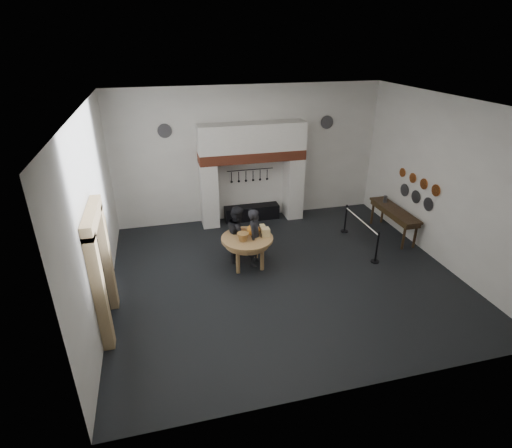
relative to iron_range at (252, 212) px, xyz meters
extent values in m
cube|color=black|center=(0.00, -3.72, -0.25)|extent=(9.00, 8.00, 0.02)
cube|color=silver|center=(0.00, -3.72, 4.25)|extent=(9.00, 8.00, 0.02)
cube|color=white|center=(0.00, 0.28, 2.00)|extent=(9.00, 0.02, 4.50)
cube|color=white|center=(0.00, -7.72, 2.00)|extent=(9.00, 0.02, 4.50)
cube|color=white|center=(-4.50, -3.72, 2.00)|extent=(0.02, 8.00, 4.50)
cube|color=white|center=(4.50, -3.72, 2.00)|extent=(0.02, 8.00, 4.50)
cube|color=silver|center=(-1.48, -0.07, 0.82)|extent=(0.55, 0.70, 2.15)
cube|color=silver|center=(1.48, -0.07, 0.82)|extent=(0.55, 0.70, 2.15)
cube|color=#9E442B|center=(0.00, -0.07, 2.06)|extent=(3.50, 0.72, 0.32)
cube|color=silver|center=(0.00, -0.07, 2.67)|extent=(3.50, 0.70, 0.90)
cube|color=black|center=(0.00, 0.00, 0.00)|extent=(1.90, 0.45, 0.50)
cylinder|color=black|center=(0.00, 0.20, 1.50)|extent=(1.60, 0.02, 0.02)
cube|color=black|center=(-4.47, -4.72, 1.00)|extent=(0.04, 1.10, 2.50)
cube|color=tan|center=(-4.38, -5.42, 1.05)|extent=(0.22, 0.30, 2.60)
cube|color=tan|center=(-4.38, -4.02, 1.05)|extent=(0.22, 0.30, 2.60)
cube|color=tan|center=(-4.38, -4.72, 2.40)|extent=(0.22, 1.70, 0.30)
cube|color=gold|center=(-4.45, -2.92, 1.35)|extent=(0.05, 0.34, 0.44)
cylinder|color=tan|center=(-0.85, -2.98, 0.59)|extent=(1.54, 1.54, 0.07)
ellipsoid|color=orange|center=(-0.65, -2.88, 0.78)|extent=(0.36, 0.36, 0.31)
cube|color=#F3D691|center=(-0.35, -3.03, 0.74)|extent=(0.22, 0.22, 0.24)
cube|color=#FEE998|center=(-0.37, -2.73, 0.72)|extent=(0.18, 0.18, 0.20)
cone|color=#A8723D|center=(-1.00, -3.13, 0.73)|extent=(0.35, 0.35, 0.22)
ellipsoid|color=#AB713C|center=(-0.95, -2.63, 0.69)|extent=(0.31, 0.18, 0.13)
imported|color=black|center=(-0.62, -2.96, 0.58)|extent=(0.67, 0.72, 1.66)
imported|color=black|center=(-1.02, -2.56, 0.56)|extent=(0.76, 0.90, 1.63)
cube|color=#3A2915|center=(4.10, -2.30, 0.62)|extent=(0.55, 2.20, 0.06)
cylinder|color=#515257|center=(4.10, -1.70, 0.76)|extent=(0.12, 0.12, 0.22)
cylinder|color=#C6662D|center=(4.46, -3.52, 1.70)|extent=(0.03, 0.34, 0.34)
cylinder|color=#C6662D|center=(4.46, -2.97, 1.70)|extent=(0.03, 0.32, 0.32)
cylinder|color=#C6662D|center=(4.46, -2.42, 1.70)|extent=(0.03, 0.30, 0.30)
cylinder|color=#C6662D|center=(4.46, -1.87, 1.70)|extent=(0.03, 0.28, 0.28)
cylinder|color=#4C4C51|center=(4.46, -3.32, 1.20)|extent=(0.03, 0.40, 0.40)
cylinder|color=#4C4C51|center=(4.46, -2.72, 1.20)|extent=(0.03, 0.40, 0.40)
cylinder|color=#4C4C51|center=(4.46, -2.12, 1.20)|extent=(0.03, 0.40, 0.40)
cylinder|color=#4C4C51|center=(-2.70, 0.24, 2.95)|extent=(0.44, 0.03, 0.44)
cylinder|color=#4C4C51|center=(2.70, 0.24, 2.95)|extent=(0.44, 0.03, 0.44)
cylinder|color=black|center=(2.73, -3.72, 0.20)|extent=(0.05, 0.05, 0.90)
cylinder|color=black|center=(2.73, -1.72, 0.20)|extent=(0.05, 0.05, 0.90)
cylinder|color=white|center=(2.73, -2.72, 0.60)|extent=(0.04, 2.00, 0.04)
camera|label=1|loc=(-3.00, -12.44, 5.65)|focal=28.00mm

